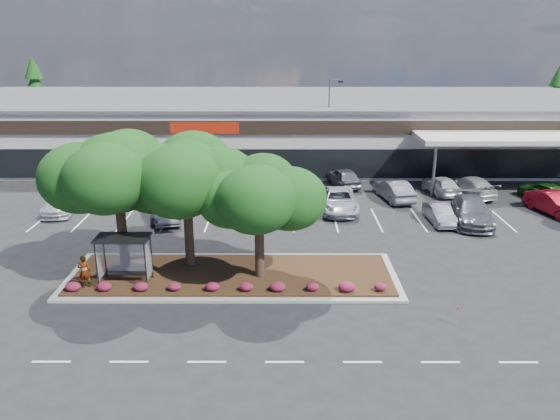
{
  "coord_description": "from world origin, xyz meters",
  "views": [
    {
      "loc": [
        0.65,
        -23.25,
        13.02
      ],
      "look_at": [
        0.59,
        7.94,
        2.6
      ],
      "focal_mm": 35.0,
      "sensor_mm": 36.0,
      "label": 1
    }
  ],
  "objects_px": {
    "light_pole": "(329,134)",
    "car_1": "(167,208)",
    "car_0": "(61,202)",
    "survey_stake": "(458,313)"
  },
  "relations": [
    {
      "from": "light_pole",
      "to": "car_1",
      "type": "distance_m",
      "value": 17.95
    },
    {
      "from": "car_0",
      "to": "light_pole",
      "type": "bearing_deg",
      "value": 19.95
    },
    {
      "from": "car_0",
      "to": "car_1",
      "type": "bearing_deg",
      "value": -19.08
    },
    {
      "from": "car_0",
      "to": "survey_stake",
      "type": "bearing_deg",
      "value": -41.15
    },
    {
      "from": "car_0",
      "to": "car_1",
      "type": "relative_size",
      "value": 1.01
    },
    {
      "from": "survey_stake",
      "to": "car_0",
      "type": "height_order",
      "value": "car_0"
    },
    {
      "from": "light_pole",
      "to": "car_1",
      "type": "relative_size",
      "value": 1.72
    },
    {
      "from": "survey_stake",
      "to": "light_pole",
      "type": "bearing_deg",
      "value": 97.78
    },
    {
      "from": "light_pole",
      "to": "car_0",
      "type": "bearing_deg",
      "value": -152.66
    },
    {
      "from": "light_pole",
      "to": "car_1",
      "type": "bearing_deg",
      "value": -135.32
    }
  ]
}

